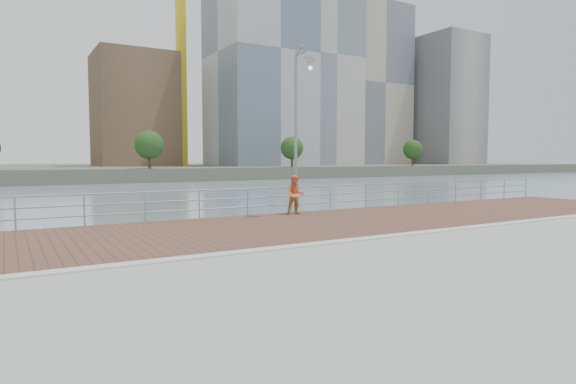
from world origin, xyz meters
TOP-DOWN VIEW (x-y plane):
  - water at (0.00, 0.00)m, footprint 400.00×400.00m
  - seawall at (0.00, -5.00)m, footprint 40.00×24.00m
  - brick_lane at (0.00, 3.60)m, footprint 40.00×6.80m
  - curb at (0.00, 0.00)m, footprint 40.00×0.40m
  - far_shore at (0.00, 122.50)m, footprint 320.00×95.00m
  - guardrail at (0.00, 7.00)m, footprint 39.06×0.06m
  - street_lamp at (3.02, 6.02)m, footprint 0.48×1.39m
  - bystander at (2.85, 6.25)m, footprint 0.97×0.88m
  - tower_crane at (27.36, 104.00)m, footprint 47.00×2.00m
  - skyline at (30.61, 104.32)m, footprint 233.00×41.00m
  - shoreline_trees at (8.32, 77.00)m, footprint 144.97×5.12m

SIDE VIEW (x-z plane):
  - water at x=0.00m, z-range -2.00..-2.00m
  - seawall at x=0.00m, z-range -2.00..0.00m
  - far_shore at x=0.00m, z-range -2.00..0.50m
  - brick_lane at x=0.00m, z-range 0.00..0.02m
  - curb at x=0.00m, z-range 0.00..0.06m
  - guardrail at x=0.00m, z-range 0.13..1.25m
  - bystander at x=2.85m, z-range 0.02..1.64m
  - shoreline_trees at x=8.32m, z-range 1.06..7.89m
  - street_lamp at x=3.02m, z-range 1.38..7.92m
  - skyline at x=30.61m, z-range -6.74..54.10m
  - tower_crane at x=27.36m, z-range 8.15..58.85m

